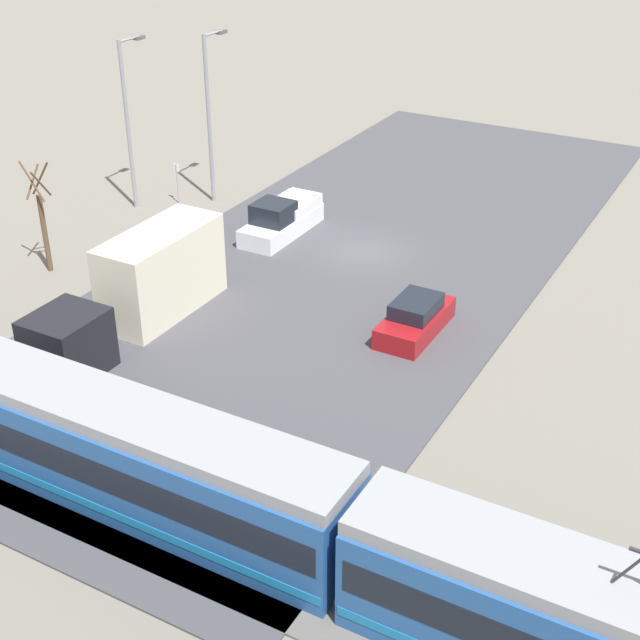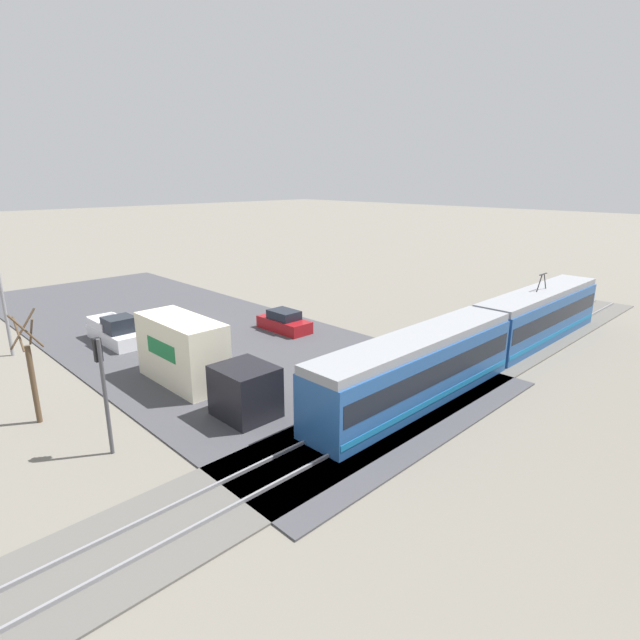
{
  "view_description": "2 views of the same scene",
  "coord_description": "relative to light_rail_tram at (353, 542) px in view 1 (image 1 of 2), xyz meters",
  "views": [
    {
      "loc": [
        -17.22,
        35.2,
        18.11
      ],
      "look_at": [
        -3.87,
        11.25,
        2.83
      ],
      "focal_mm": 50.0,
      "sensor_mm": 36.0,
      "label": 1
    },
    {
      "loc": [
        17.13,
        32.62,
        10.84
      ],
      "look_at": [
        -3.57,
        11.45,
        2.34
      ],
      "focal_mm": 28.0,
      "sensor_mm": 36.0,
      "label": 2
    }
  ],
  "objects": [
    {
      "name": "pickup_truck",
      "position": [
        14.06,
        -19.35,
        -0.93
      ],
      "size": [
        1.95,
        5.26,
        1.91
      ],
      "color": "silver",
      "rests_on": "ground"
    },
    {
      "name": "no_parking_sign",
      "position": [
        21.23,
        -20.44,
        -0.36
      ],
      "size": [
        0.32,
        0.08,
        2.23
      ],
      "color": "gray",
      "rests_on": "ground"
    },
    {
      "name": "road_surface",
      "position": [
        9.49,
        -19.53,
        -1.69
      ],
      "size": [
        17.37,
        45.77,
        0.08
      ],
      "color": "#424247",
      "rests_on": "ground"
    },
    {
      "name": "street_lamp_mid_block",
      "position": [
        19.78,
        -21.86,
        3.38
      ],
      "size": [
        0.36,
        1.95,
        8.93
      ],
      "color": "gray",
      "rests_on": "ground"
    },
    {
      "name": "sedan_car_0",
      "position": [
        4.17,
        -13.6,
        -1.03
      ],
      "size": [
        1.83,
        4.24,
        1.49
      ],
      "rotation": [
        0.0,
        0.0,
        3.14
      ],
      "color": "maroon",
      "rests_on": "ground"
    },
    {
      "name": "box_truck",
      "position": [
        14.23,
        -8.82,
        0.0
      ],
      "size": [
        2.41,
        9.94,
        3.57
      ],
      "color": "black",
      "rests_on": "ground"
    },
    {
      "name": "light_rail_tram",
      "position": [
        0.0,
        0.0,
        0.0
      ],
      "size": [
        28.16,
        2.7,
        4.53
      ],
      "color": "#235193",
      "rests_on": "ground"
    },
    {
      "name": "street_tree",
      "position": [
        21.33,
        -10.77,
        0.68
      ],
      "size": [
        1.24,
        1.03,
        5.28
      ],
      "color": "brown",
      "rests_on": "ground"
    },
    {
      "name": "rail_bed",
      "position": [
        9.49,
        -0.0,
        -1.68
      ],
      "size": [
        63.25,
        4.4,
        0.22
      ],
      "color": "#5B5954",
      "rests_on": "ground"
    },
    {
      "name": "ground_plane",
      "position": [
        9.49,
        -19.53,
        -1.73
      ],
      "size": [
        320.0,
        320.0,
        0.0
      ],
      "primitive_type": "plane",
      "color": "slate"
    },
    {
      "name": "street_lamp_near_crossing",
      "position": [
        22.92,
        -19.07,
        3.32
      ],
      "size": [
        0.36,
        1.95,
        8.83
      ],
      "color": "gray",
      "rests_on": "ground"
    }
  ]
}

